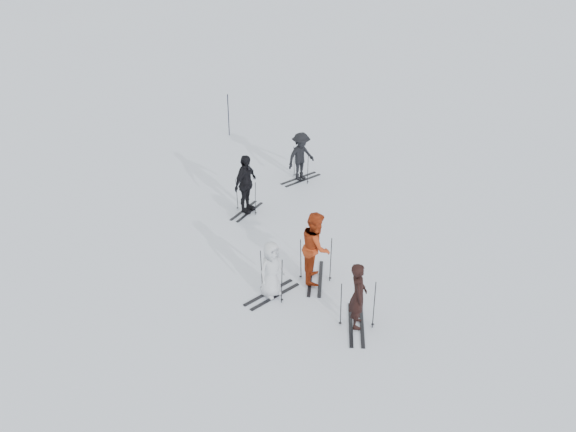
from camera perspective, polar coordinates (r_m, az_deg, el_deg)
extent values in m
plane|color=silver|center=(18.04, -0.62, -4.28)|extent=(120.00, 120.00, 0.00)
imported|color=black|center=(15.36, 6.25, -7.11)|extent=(0.49, 0.68, 1.72)
imported|color=#A33312|center=(16.89, 2.51, -2.81)|extent=(0.86, 1.05, 1.99)
imported|color=silver|center=(16.37, -1.49, -4.83)|extent=(0.83, 0.90, 1.54)
imported|color=black|center=(20.35, -3.79, 2.80)|extent=(0.79, 1.22, 1.93)
imported|color=black|center=(22.57, 1.16, 5.26)|extent=(1.21, 1.28, 1.74)
cylinder|color=black|center=(26.74, -5.32, 8.94)|extent=(0.04, 0.04, 1.76)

